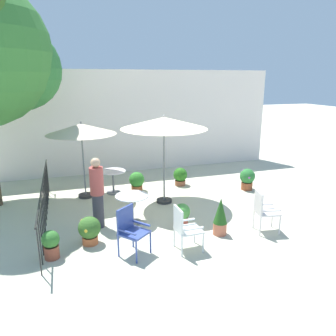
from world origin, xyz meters
name	(u,v)px	position (x,y,z in m)	size (l,w,h in m)	color
ground_plane	(171,207)	(0.00, 0.00, 0.00)	(60.00, 60.00, 0.00)	beige
villa_facade	(137,121)	(0.00, 4.06, 1.86)	(10.69, 0.30, 3.73)	silver
terrace_railing	(44,197)	(-3.22, 0.00, 0.68)	(0.03, 5.02, 1.01)	black
patio_umbrella_0	(164,124)	(-0.06, 0.42, 2.25)	(2.35, 2.35, 2.48)	#2D2D2D
patio_umbrella_1	(81,130)	(-2.16, 1.55, 2.01)	(1.99, 1.99, 2.25)	#2D2D2D
cafe_table_0	(113,178)	(-1.32, 1.63, 0.50)	(0.78, 0.78, 0.71)	silver
cafe_table_1	(132,204)	(-1.21, -0.65, 0.50)	(0.80, 0.80, 0.71)	silver
patio_chair_0	(264,209)	(1.54, -2.05, 0.55)	(0.56, 0.51, 0.97)	silver
patio_chair_1	(184,226)	(-0.47, -2.28, 0.53)	(0.51, 0.48, 0.95)	white
patio_chair_2	(131,228)	(-1.53, -2.07, 0.56)	(0.69, 0.69, 0.98)	#374B95
potted_plant_0	(220,216)	(0.55, -1.86, 0.44)	(0.31, 0.31, 0.87)	#BE664B
potted_plant_1	(51,244)	(-3.05, -1.77, 0.31)	(0.34, 0.34, 0.58)	brown
potted_plant_2	(247,178)	(2.77, 0.66, 0.37)	(0.48, 0.48, 0.68)	brown
potted_plant_3	(180,176)	(0.90, 1.72, 0.31)	(0.46, 0.46, 0.59)	brown
potted_plant_4	(137,181)	(-0.59, 1.62, 0.32)	(0.48, 0.48, 0.61)	#A2532B
potted_plant_5	(182,214)	(-0.13, -1.23, 0.32)	(0.39, 0.39, 0.58)	#A84838
potted_plant_6	(89,229)	(-2.29, -1.40, 0.33)	(0.48, 0.49, 0.61)	#B45A31
standing_person	(97,192)	(-2.01, -0.63, 0.87)	(0.43, 0.43, 1.69)	#33333D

